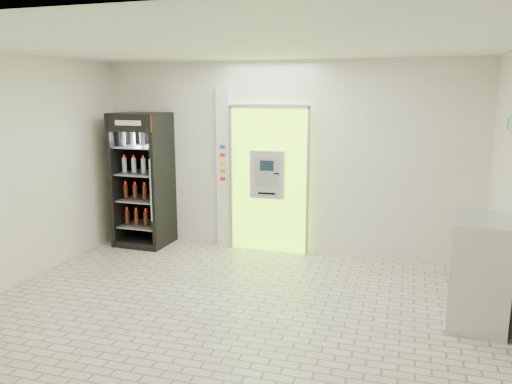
% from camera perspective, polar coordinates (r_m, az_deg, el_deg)
% --- Properties ---
extents(ground, '(6.00, 6.00, 0.00)m').
position_cam_1_polar(ground, '(5.97, -3.00, -13.54)').
color(ground, beige).
rests_on(ground, ground).
extents(room_shell, '(6.00, 6.00, 6.00)m').
position_cam_1_polar(room_shell, '(5.46, -3.20, 4.29)').
color(room_shell, silver).
rests_on(room_shell, ground).
extents(atm_assembly, '(1.30, 0.24, 2.33)m').
position_cam_1_polar(atm_assembly, '(7.89, 1.54, 1.55)').
color(atm_assembly, '#8AE912').
rests_on(atm_assembly, ground).
extents(pillar, '(0.22, 0.11, 2.60)m').
position_cam_1_polar(pillar, '(8.15, -3.69, 2.76)').
color(pillar, silver).
rests_on(pillar, ground).
extents(beverage_cooler, '(0.84, 0.79, 2.19)m').
position_cam_1_polar(beverage_cooler, '(8.46, -12.75, 1.10)').
color(beverage_cooler, black).
rests_on(beverage_cooler, ground).
extents(steel_cabinet, '(0.68, 0.94, 1.19)m').
position_cam_1_polar(steel_cabinet, '(6.02, 24.14, -8.24)').
color(steel_cabinet, '#B7B9BF').
rests_on(steel_cabinet, ground).
extents(exit_sign, '(0.02, 0.22, 0.26)m').
position_cam_1_polar(exit_sign, '(6.59, 26.91, 6.75)').
color(exit_sign, white).
rests_on(exit_sign, room_shell).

